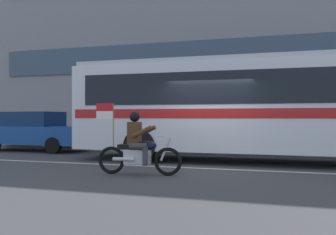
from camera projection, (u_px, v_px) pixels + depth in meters
name	position (u px, v px, depth m)	size (l,w,h in m)	color
ground_plane	(210.00, 166.00, 11.01)	(60.00, 60.00, 0.00)	#3D3D3F
sidewalk_curb	(233.00, 149.00, 15.88)	(28.00, 3.80, 0.15)	#A39E93
lane_center_stripe	(205.00, 168.00, 10.44)	(26.60, 0.14, 0.01)	silver
office_building_facade	(239.00, 15.00, 18.05)	(28.00, 0.89, 12.63)	gray
transit_bus	(270.00, 102.00, 11.66)	(12.35, 2.65, 3.22)	silver
motorcycle_with_rider	(138.00, 148.00, 9.33)	(2.19, 0.65, 1.78)	black
parked_sedan_curbside	(35.00, 131.00, 15.83)	(4.61, 1.89, 1.64)	#194793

